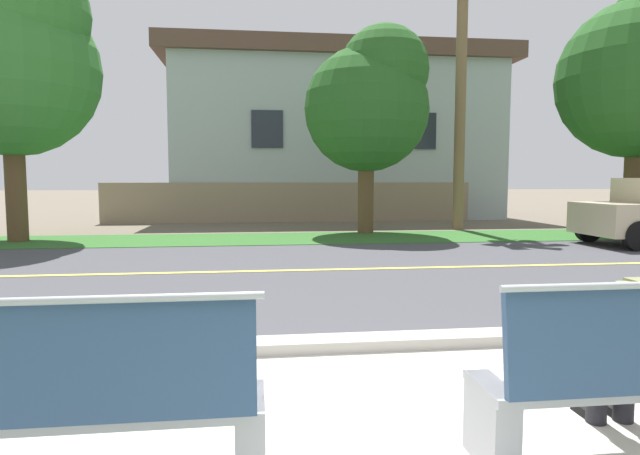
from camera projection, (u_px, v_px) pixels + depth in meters
name	position (u px, v px, depth m)	size (l,w,h in m)	color
ground_plane	(286.00, 258.00, 10.30)	(140.00, 140.00, 0.00)	#665B4C
curb_edge	(323.00, 344.00, 4.71)	(44.00, 0.30, 0.11)	#ADA89E
street_asphalt	(291.00, 271.00, 8.82)	(52.00, 8.00, 0.01)	#424247
road_centre_line	(291.00, 270.00, 8.82)	(48.00, 0.14, 0.01)	#E0CC4C
far_verge_grass	(278.00, 239.00, 13.60)	(48.00, 2.80, 0.02)	#2D6026
bench_left	(65.00, 409.00, 2.45)	(1.82, 0.48, 1.01)	#9EA0A8
shade_tree_far_left	(14.00, 56.00, 12.53)	(4.11, 4.11, 6.77)	brown
shade_tree_left	(371.00, 100.00, 14.63)	(3.43, 3.43, 5.66)	brown
palm_tree_tall	(463.00, 4.00, 15.61)	(2.09, 1.98, 8.26)	brown
garden_wall	(291.00, 202.00, 18.98)	(13.00, 0.36, 1.40)	gray
house_across_street	(332.00, 136.00, 22.15)	(13.31, 6.91, 6.52)	#A3ADB2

